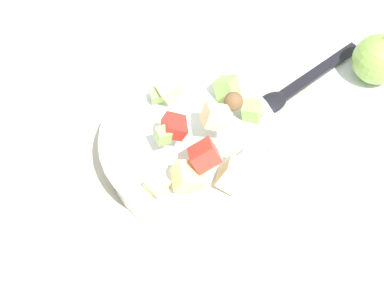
# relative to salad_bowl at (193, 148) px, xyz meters

# --- Properties ---
(ground_plane) EXTENTS (2.40, 2.40, 0.00)m
(ground_plane) POSITION_rel_salad_bowl_xyz_m (0.02, 0.01, -0.05)
(ground_plane) COLOR silver
(placemat) EXTENTS (0.46, 0.32, 0.01)m
(placemat) POSITION_rel_salad_bowl_xyz_m (0.02, 0.01, -0.04)
(placemat) COLOR #BCB299
(placemat) RESTS_ON ground_plane
(salad_bowl) EXTENTS (0.24, 0.24, 0.13)m
(salad_bowl) POSITION_rel_salad_bowl_xyz_m (0.00, 0.00, 0.00)
(salad_bowl) COLOR white
(salad_bowl) RESTS_ON placemat
(serving_spoon) EXTENTS (0.23, 0.04, 0.01)m
(serving_spoon) POSITION_rel_salad_bowl_xyz_m (0.21, 0.00, -0.04)
(serving_spoon) COLOR black
(serving_spoon) RESTS_ON placemat
(whole_apple) EXTENTS (0.08, 0.08, 0.09)m
(whole_apple) POSITION_rel_salad_bowl_xyz_m (0.34, -0.05, -0.01)
(whole_apple) COLOR #8CB74C
(whole_apple) RESTS_ON ground_plane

